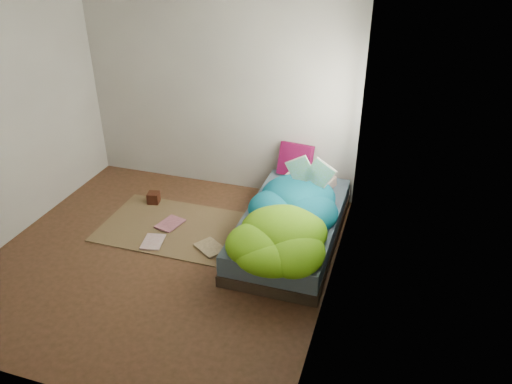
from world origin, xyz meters
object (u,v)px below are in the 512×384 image
Objects in this scene: pillow_magenta at (295,160)px; open_book at (311,164)px; bed at (291,227)px; floor_book_a at (143,241)px; floor_book_b at (162,221)px; wooden_box at (154,198)px.

pillow_magenta is 0.90× the size of open_book.
bed is at bearing -69.74° from pillow_magenta.
bed is 1.63m from floor_book_a.
open_book is 1.51× the size of floor_book_a.
floor_book_b is at bearing 77.25° from floor_book_a.
floor_book_b is at bearing -50.91° from wooden_box.
bed is at bearing -8.21° from wooden_box.
pillow_magenta is 1.29× the size of floor_book_b.
pillow_magenta is (-0.19, 0.92, 0.37)m from bed.
pillow_magenta is 0.74m from open_book.
wooden_box is 0.46× the size of floor_book_a.
wooden_box is at bearing -149.70° from pillow_magenta.
pillow_magenta is at bearing 121.15° from open_book.
floor_book_a is at bearing -77.71° from floor_book_b.
floor_book_a is at bearing -123.85° from pillow_magenta.
pillow_magenta is 1.35× the size of floor_book_a.
bed is at bearing -106.68° from open_book.
floor_book_b is at bearing -175.52° from bed.
open_book is (0.12, 0.30, 0.65)m from bed.
floor_book_b is at bearing -160.91° from open_book.
pillow_magenta is 1.76m from floor_book_b.
pillow_magenta is 1.82m from wooden_box.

